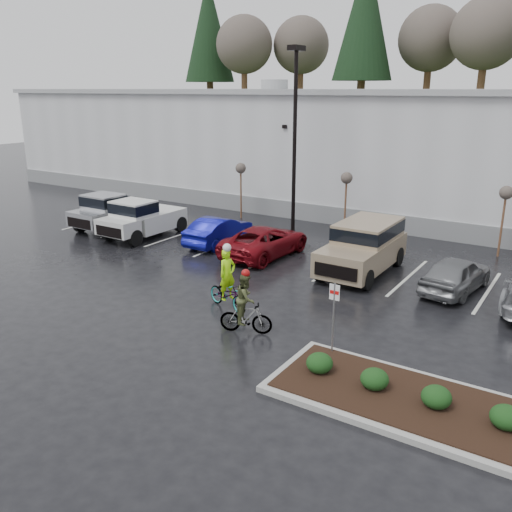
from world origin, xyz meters
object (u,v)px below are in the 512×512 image
Objects in this scene: suv_tan at (362,248)px; cyclist_hivis at (228,289)px; car_blue at (219,231)px; lamppost at (295,121)px; car_red at (265,241)px; sapling_mid at (346,181)px; sapling_west at (241,171)px; pickup_silver at (117,210)px; pickup_white at (147,217)px; car_grey at (456,274)px; fire_lane_sign at (334,311)px; cyclist_olive at (246,309)px; sapling_east at (506,197)px.

cyclist_hivis is (-2.38, -6.06, -0.31)m from suv_tan.
cyclist_hivis is at bearing 127.11° from car_blue.
lamppost reaches higher than car_red.
sapling_west is at bearing 180.00° from sapling_mid.
car_blue is (6.62, 0.27, -0.31)m from pickup_silver.
pickup_white reaches higher than car_grey.
car_red is 8.34m from car_grey.
cyclist_hivis reaches higher than suv_tan.
sapling_mid is 0.62× the size of pickup_silver.
lamppost is 4.19× the size of fire_lane_sign.
car_red is at bearing -0.53° from pickup_silver.
cyclist_olive is (13.26, -7.32, -0.21)m from pickup_silver.
car_red is at bearing -148.14° from sapling_east.
pickup_silver is (-4.38, -5.46, -1.75)m from sapling_west.
sapling_mid reaches higher than pickup_white.
sapling_mid is at bearing 112.49° from fire_lane_sign.
suv_tan is (11.49, 0.40, 0.05)m from pickup_white.
pickup_white is (-1.83, -5.83, -1.75)m from sapling_west.
pickup_silver is 1.00× the size of pickup_white.
car_blue is at bearing 9.10° from pickup_white.
car_red is 2.35× the size of cyclist_olive.
car_red is 0.95× the size of suv_tan.
sapling_west is 1.54× the size of cyclist_olive.
sapling_mid is at bearing 26.62° from pickup_silver.
fire_lane_sign is 2.99m from cyclist_olive.
sapling_west is 0.66× the size of car_red.
pickup_silver is 17.81m from car_grey.
sapling_west reaches higher than cyclist_hivis.
fire_lane_sign reaches higher than pickup_silver.
car_blue is 7.43m from suv_tan.
suv_tan is (3.15, -5.44, -1.70)m from sapling_mid.
pickup_silver is at bearing 2.00° from car_red.
pickup_white is 2.51× the size of cyclist_olive.
pickup_white is at bearing 7.63° from car_blue.
pickup_white is 12.77m from cyclist_olive.
car_blue is (2.24, -5.18, -2.05)m from sapling_west.
sapling_west is 13.76m from cyclist_hivis.
pickup_white is at bearing 8.67° from car_grey.
car_grey is (17.81, -0.13, -0.31)m from pickup_silver.
fire_lane_sign is 7.68m from suv_tan.
lamppost is 2.35× the size of car_grey.
suv_tan is at bearing 106.25° from fire_lane_sign.
sapling_west is at bearing 72.55° from pickup_white.
sapling_mid reaches higher than pickup_silver.
suv_tan is at bearing -176.15° from car_red.
pickup_white is at bearing 152.94° from fire_lane_sign.
pickup_silver is 2.24× the size of cyclist_hivis.
car_blue is 2.87m from car_red.
suv_tan is (14.04, 0.02, 0.05)m from pickup_silver.
car_grey is at bearing -52.04° from cyclist_olive.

